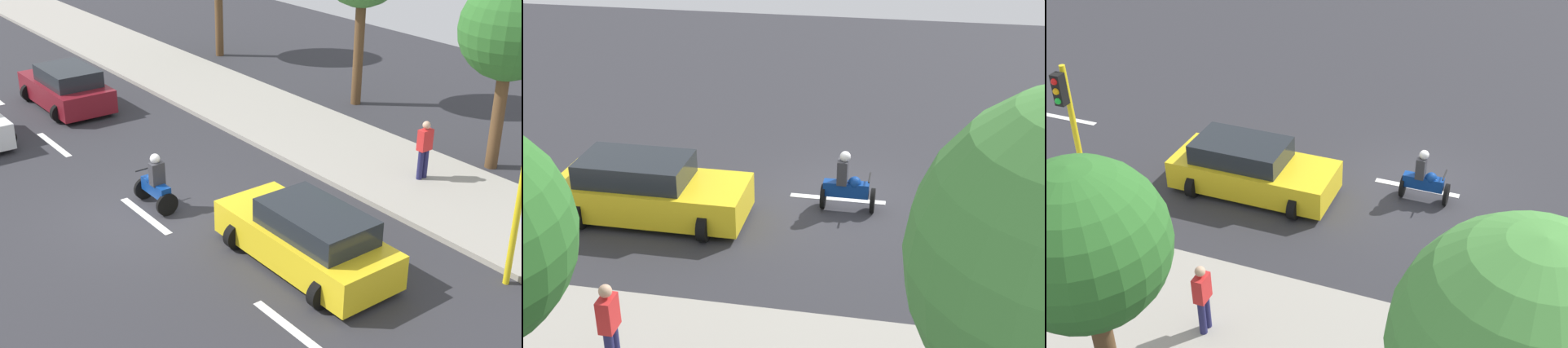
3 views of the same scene
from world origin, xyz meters
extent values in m
cube|color=#2D2D33|center=(0.00, 0.00, -0.05)|extent=(40.00, 60.00, 0.10)
cube|color=#9E998E|center=(7.00, 0.00, 0.07)|extent=(4.00, 60.00, 0.15)
cube|color=white|center=(0.00, -6.00, 0.01)|extent=(0.20, 2.40, 0.01)
cube|color=white|center=(0.00, 0.00, 0.01)|extent=(0.20, 2.40, 0.01)
cube|color=white|center=(0.00, 6.00, 0.01)|extent=(0.20, 2.40, 0.01)
cube|color=yellow|center=(1.75, -4.21, 0.56)|extent=(1.81, 4.53, 0.80)
cube|color=#1E2328|center=(1.75, -4.57, 1.24)|extent=(1.52, 2.54, 0.56)
cylinder|color=black|center=(0.96, -2.71, 0.32)|extent=(0.64, 0.22, 0.64)
cylinder|color=black|center=(2.55, -2.71, 0.32)|extent=(0.64, 0.22, 0.64)
cylinder|color=black|center=(0.96, -5.71, 0.32)|extent=(0.64, 0.22, 0.64)
cylinder|color=black|center=(2.55, -5.71, 0.32)|extent=(0.64, 0.22, 0.64)
cylinder|color=black|center=(-1.26, 6.67, 0.32)|extent=(0.64, 0.22, 0.64)
cube|color=maroon|center=(1.86, 9.26, 0.56)|extent=(1.94, 4.28, 0.80)
cube|color=#1E2328|center=(1.86, 8.92, 1.24)|extent=(1.63, 2.40, 0.56)
cylinder|color=black|center=(1.00, 10.67, 0.32)|extent=(0.64, 0.22, 0.64)
cylinder|color=black|center=(2.72, 10.67, 0.32)|extent=(0.64, 0.22, 0.64)
cylinder|color=black|center=(1.00, 7.84, 0.32)|extent=(0.64, 0.22, 0.64)
cylinder|color=black|center=(2.72, 7.84, 0.32)|extent=(0.64, 0.22, 0.64)
cylinder|color=black|center=(0.49, 0.90, 0.30)|extent=(0.60, 0.10, 0.60)
cylinder|color=black|center=(0.49, -0.30, 0.30)|extent=(0.60, 0.10, 0.60)
cube|color=navy|center=(0.49, 0.25, 0.55)|extent=(0.28, 1.10, 0.36)
sphere|color=navy|center=(0.49, 0.45, 0.73)|extent=(0.32, 0.32, 0.32)
cylinder|color=black|center=(0.49, 0.80, 0.90)|extent=(0.55, 0.04, 0.04)
cube|color=#333338|center=(0.49, 0.15, 1.00)|extent=(0.36, 0.24, 0.60)
sphere|color=silver|center=(0.49, 0.20, 1.40)|extent=(0.26, 0.26, 0.26)
cylinder|color=#1E1E4C|center=(7.06, -2.88, 0.57)|extent=(0.16, 0.16, 0.85)
cylinder|color=#1E1E4C|center=(7.26, -2.88, 0.57)|extent=(0.16, 0.16, 0.85)
cube|color=red|center=(7.16, -2.88, 1.30)|extent=(0.40, 0.24, 0.60)
sphere|color=tan|center=(7.16, -2.88, 1.73)|extent=(0.22, 0.22, 0.22)
cylinder|color=yellow|center=(4.75, -7.45, 2.25)|extent=(0.14, 0.14, 4.50)
cylinder|color=brown|center=(9.64, -3.38, 1.55)|extent=(0.36, 0.36, 3.10)
sphere|color=#2D6B28|center=(9.64, -3.38, 4.09)|extent=(2.82, 2.82, 2.82)
cylinder|color=brown|center=(10.44, 3.19, 1.99)|extent=(0.36, 0.36, 3.98)
cylinder|color=brown|center=(10.18, 11.73, 1.82)|extent=(0.36, 0.36, 3.63)
camera|label=1|loc=(-7.41, -14.81, 8.63)|focal=49.57mm
camera|label=2|loc=(15.78, 1.65, 8.21)|focal=48.78mm
camera|label=3|loc=(16.34, 2.90, 10.70)|focal=47.58mm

